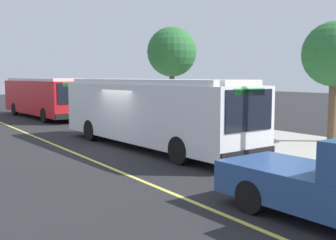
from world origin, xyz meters
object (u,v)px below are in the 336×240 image
(transit_bus_main, at_px, (151,110))
(waiting_bench, at_px, (202,122))
(transit_bus_second, at_px, (44,96))
(pedestrian_commuter, at_px, (161,114))
(route_sign_post, at_px, (211,101))

(transit_bus_main, bearing_deg, waiting_bench, 116.12)
(waiting_bench, bearing_deg, transit_bus_main, -63.88)
(transit_bus_second, bearing_deg, pedestrian_commuter, 10.78)
(transit_bus_second, relative_size, waiting_bench, 6.82)
(transit_bus_main, distance_m, waiting_bench, 5.26)
(route_sign_post, bearing_deg, transit_bus_main, -101.95)
(route_sign_post, bearing_deg, pedestrian_commuter, -176.81)
(transit_bus_main, xyz_separation_m, waiting_bench, (-2.28, 4.64, -0.98))
(transit_bus_second, height_order, route_sign_post, same)
(waiting_bench, bearing_deg, route_sign_post, -32.15)
(pedestrian_commuter, bearing_deg, transit_bus_second, -169.22)
(transit_bus_main, distance_m, transit_bus_second, 15.72)
(transit_bus_second, distance_m, waiting_bench, 14.18)
(transit_bus_second, distance_m, pedestrian_commuter, 12.74)
(transit_bus_main, relative_size, transit_bus_second, 1.04)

